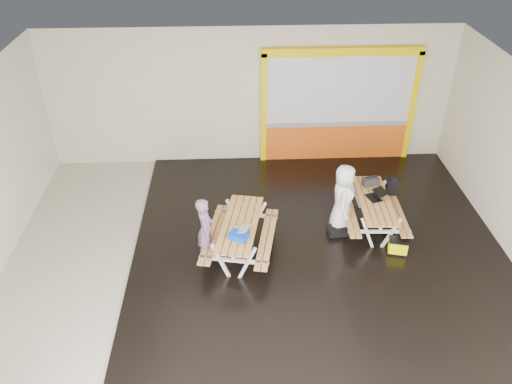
{
  "coord_description": "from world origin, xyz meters",
  "views": [
    {
      "loc": [
        -0.41,
        -7.83,
        6.78
      ],
      "look_at": [
        0.0,
        0.9,
        1.0
      ],
      "focal_mm": 35.98,
      "sensor_mm": 36.0,
      "label": 1
    }
  ],
  "objects_px": {
    "picnic_table_left": "(240,231)",
    "laptop_left": "(239,231)",
    "picnic_table_right": "(373,206)",
    "toolbox": "(370,181)",
    "dark_case": "(337,230)",
    "person_left": "(205,230)",
    "fluke_bag": "(398,246)",
    "laptop_right": "(376,196)",
    "backpack": "(393,186)",
    "blue_pouch": "(239,236)",
    "person_right": "(343,199)"
  },
  "relations": [
    {
      "from": "laptop_left",
      "to": "fluke_bag",
      "type": "distance_m",
      "value": 3.23
    },
    {
      "from": "laptop_right",
      "to": "dark_case",
      "type": "height_order",
      "value": "laptop_right"
    },
    {
      "from": "blue_pouch",
      "to": "fluke_bag",
      "type": "relative_size",
      "value": 0.8
    },
    {
      "from": "laptop_right",
      "to": "blue_pouch",
      "type": "xyz_separation_m",
      "value": [
        -2.9,
        -1.26,
        0.03
      ]
    },
    {
      "from": "picnic_table_right",
      "to": "toolbox",
      "type": "xyz_separation_m",
      "value": [
        0.04,
        0.57,
        0.25
      ]
    },
    {
      "from": "picnic_table_right",
      "to": "toolbox",
      "type": "bearing_deg",
      "value": 85.96
    },
    {
      "from": "picnic_table_right",
      "to": "laptop_right",
      "type": "bearing_deg",
      "value": 55.96
    },
    {
      "from": "person_left",
      "to": "laptop_right",
      "type": "height_order",
      "value": "person_left"
    },
    {
      "from": "picnic_table_right",
      "to": "fluke_bag",
      "type": "height_order",
      "value": "picnic_table_right"
    },
    {
      "from": "picnic_table_right",
      "to": "picnic_table_left",
      "type": "bearing_deg",
      "value": -165.38
    },
    {
      "from": "laptop_left",
      "to": "picnic_table_right",
      "type": "bearing_deg",
      "value": 19.94
    },
    {
      "from": "toolbox",
      "to": "backpack",
      "type": "distance_m",
      "value": 0.54
    },
    {
      "from": "picnic_table_left",
      "to": "blue_pouch",
      "type": "height_order",
      "value": "blue_pouch"
    },
    {
      "from": "laptop_left",
      "to": "backpack",
      "type": "distance_m",
      "value": 3.78
    },
    {
      "from": "blue_pouch",
      "to": "dark_case",
      "type": "distance_m",
      "value": 2.41
    },
    {
      "from": "picnic_table_left",
      "to": "backpack",
      "type": "bearing_deg",
      "value": 21.63
    },
    {
      "from": "laptop_left",
      "to": "fluke_bag",
      "type": "height_order",
      "value": "laptop_left"
    },
    {
      "from": "person_left",
      "to": "fluke_bag",
      "type": "xyz_separation_m",
      "value": [
        3.81,
        0.04,
        -0.59
      ]
    },
    {
      "from": "person_right",
      "to": "picnic_table_right",
      "type": "bearing_deg",
      "value": -77.74
    },
    {
      "from": "backpack",
      "to": "laptop_left",
      "type": "bearing_deg",
      "value": -154.32
    },
    {
      "from": "picnic_table_left",
      "to": "person_right",
      "type": "distance_m",
      "value": 2.3
    },
    {
      "from": "picnic_table_right",
      "to": "fluke_bag",
      "type": "xyz_separation_m",
      "value": [
        0.32,
        -0.91,
        -0.36
      ]
    },
    {
      "from": "laptop_right",
      "to": "picnic_table_left",
      "type": "bearing_deg",
      "value": -164.39
    },
    {
      "from": "picnic_table_left",
      "to": "picnic_table_right",
      "type": "height_order",
      "value": "picnic_table_left"
    },
    {
      "from": "backpack",
      "to": "blue_pouch",
      "type": "bearing_deg",
      "value": -152.28
    },
    {
      "from": "person_right",
      "to": "fluke_bag",
      "type": "height_order",
      "value": "person_right"
    },
    {
      "from": "picnic_table_right",
      "to": "fluke_bag",
      "type": "distance_m",
      "value": 1.03
    },
    {
      "from": "blue_pouch",
      "to": "dark_case",
      "type": "relative_size",
      "value": 0.88
    },
    {
      "from": "person_left",
      "to": "picnic_table_left",
      "type": "bearing_deg",
      "value": -72.7
    },
    {
      "from": "dark_case",
      "to": "fluke_bag",
      "type": "relative_size",
      "value": 0.91
    },
    {
      "from": "backpack",
      "to": "fluke_bag",
      "type": "height_order",
      "value": "backpack"
    },
    {
      "from": "blue_pouch",
      "to": "backpack",
      "type": "distance_m",
      "value": 3.86
    },
    {
      "from": "laptop_right",
      "to": "dark_case",
      "type": "bearing_deg",
      "value": -160.46
    },
    {
      "from": "picnic_table_left",
      "to": "dark_case",
      "type": "relative_size",
      "value": 5.39
    },
    {
      "from": "picnic_table_left",
      "to": "laptop_right",
      "type": "relative_size",
      "value": 4.57
    },
    {
      "from": "person_right",
      "to": "laptop_right",
      "type": "distance_m",
      "value": 0.71
    },
    {
      "from": "person_left",
      "to": "dark_case",
      "type": "height_order",
      "value": "person_left"
    },
    {
      "from": "toolbox",
      "to": "laptop_left",
      "type": "bearing_deg",
      "value": -150.94
    },
    {
      "from": "person_left",
      "to": "person_right",
      "type": "relative_size",
      "value": 0.89
    },
    {
      "from": "fluke_bag",
      "to": "laptop_left",
      "type": "bearing_deg",
      "value": -177.82
    },
    {
      "from": "toolbox",
      "to": "blue_pouch",
      "type": "bearing_deg",
      "value": -148.71
    },
    {
      "from": "person_left",
      "to": "laptop_left",
      "type": "relative_size",
      "value": 3.04
    },
    {
      "from": "toolbox",
      "to": "dark_case",
      "type": "bearing_deg",
      "value": -135.44
    },
    {
      "from": "picnic_table_left",
      "to": "laptop_left",
      "type": "xyz_separation_m",
      "value": [
        -0.02,
        -0.3,
        0.23
      ]
    },
    {
      "from": "laptop_right",
      "to": "fluke_bag",
      "type": "bearing_deg",
      "value": -74.02
    },
    {
      "from": "laptop_right",
      "to": "toolbox",
      "type": "relative_size",
      "value": 1.21
    },
    {
      "from": "person_left",
      "to": "dark_case",
      "type": "distance_m",
      "value": 2.9
    },
    {
      "from": "laptop_left",
      "to": "dark_case",
      "type": "xyz_separation_m",
      "value": [
        2.08,
        0.81,
        -0.7
      ]
    },
    {
      "from": "laptop_left",
      "to": "laptop_right",
      "type": "xyz_separation_m",
      "value": [
        2.89,
        1.1,
        -0.03
      ]
    },
    {
      "from": "laptop_left",
      "to": "backpack",
      "type": "relative_size",
      "value": 1.02
    }
  ]
}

